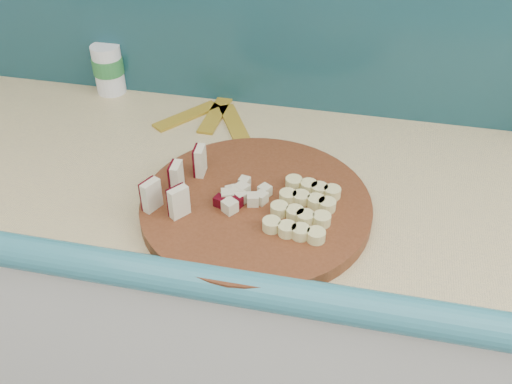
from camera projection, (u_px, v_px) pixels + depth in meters
name	position (u px, v px, depth m)	size (l,w,h in m)	color
kitchen_counter	(329.00, 334.00, 1.38)	(2.20, 0.63, 0.91)	white
backsplash	(372.00, 6.00, 1.17)	(2.20, 0.02, 0.50)	teal
cutting_board	(256.00, 206.00, 1.03)	(0.42, 0.42, 0.03)	#4E2410
apple_wedges	(177.00, 183.00, 1.02)	(0.08, 0.16, 0.06)	beige
apple_chunks	(242.00, 193.00, 1.02)	(0.07, 0.07, 0.02)	beige
banana_slices	(304.00, 208.00, 0.99)	(0.12, 0.17, 0.02)	#DAD285
canister	(108.00, 68.00, 1.36)	(0.07, 0.07, 0.12)	white
banana_peel	(212.00, 118.00, 1.29)	(0.23, 0.20, 0.01)	gold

